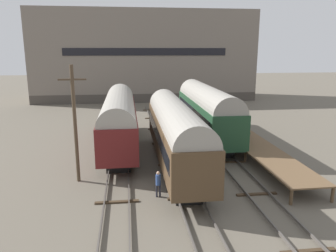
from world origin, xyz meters
name	(u,v)px	position (x,y,z in m)	size (l,w,h in m)	color
ground_plane	(181,180)	(0.00, 0.00, 0.00)	(200.00, 200.00, 0.00)	#60594C
track_left	(118,181)	(-4.34, 0.00, 0.14)	(2.60, 60.00, 0.26)	#4C4742
track_middle	(181,178)	(0.00, 0.00, 0.14)	(2.60, 60.00, 0.26)	#4C4742
track_right	(241,175)	(4.34, 0.00, 0.14)	(2.60, 60.00, 0.26)	#4C4742
train_car_maroon	(119,117)	(-4.34, 8.30, 2.90)	(3.01, 16.30, 5.11)	black
train_car_green	(207,109)	(4.34, 10.50, 3.03)	(3.07, 16.05, 5.35)	black
train_car_brown	(175,130)	(0.00, 2.65, 2.92)	(2.87, 16.34, 5.10)	black
station_platform	(261,150)	(7.11, 3.09, 0.98)	(2.90, 15.51, 1.06)	brown
bench	(242,133)	(6.71, 6.49, 1.54)	(1.40, 0.40, 0.91)	#2D4C33
person_worker	(158,182)	(-1.81, -2.50, 1.00)	(0.32, 0.32, 1.67)	#282833
utility_pole	(75,123)	(-7.05, 0.68, 4.14)	(1.80, 0.24, 7.96)	#473828
warehouse_building	(144,56)	(-0.26, 39.38, 7.72)	(38.32, 10.83, 15.43)	#46403A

